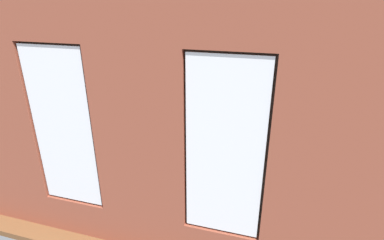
% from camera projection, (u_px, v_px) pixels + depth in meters
% --- Properties ---
extents(ground_plane, '(7.01, 6.17, 0.10)m').
position_uv_depth(ground_plane, '(197.00, 159.00, 6.79)').
color(ground_plane, brown).
extents(brick_wall_with_windows, '(6.41, 0.30, 3.43)m').
position_uv_depth(brick_wall_with_windows, '(139.00, 141.00, 3.73)').
color(brick_wall_with_windows, brown).
rests_on(brick_wall_with_windows, ground_plane).
extents(white_wall_right, '(0.10, 5.17, 3.43)m').
position_uv_depth(white_wall_right, '(61.00, 76.00, 6.77)').
color(white_wall_right, silver).
rests_on(white_wall_right, ground_plane).
extents(couch_by_window, '(1.93, 0.87, 0.80)m').
position_uv_depth(couch_by_window, '(114.00, 191.00, 5.06)').
color(couch_by_window, black).
rests_on(couch_by_window, ground_plane).
extents(couch_left, '(0.88, 1.74, 0.80)m').
position_uv_depth(couch_left, '(321.00, 181.00, 5.33)').
color(couch_left, black).
rests_on(couch_left, ground_plane).
extents(coffee_table, '(1.56, 0.83, 0.40)m').
position_uv_depth(coffee_table, '(199.00, 141.00, 6.75)').
color(coffee_table, '#A87547').
rests_on(coffee_table, ground_plane).
extents(cup_ceramic, '(0.08, 0.08, 0.09)m').
position_uv_depth(cup_ceramic, '(192.00, 134.00, 6.86)').
color(cup_ceramic, '#B23D38').
rests_on(cup_ceramic, coffee_table).
extents(table_plant_small, '(0.13, 0.13, 0.22)m').
position_uv_depth(table_plant_small, '(199.00, 134.00, 6.69)').
color(table_plant_small, beige).
rests_on(table_plant_small, coffee_table).
extents(remote_silver, '(0.17, 0.14, 0.02)m').
position_uv_depth(remote_silver, '(178.00, 138.00, 6.74)').
color(remote_silver, '#B2B2B7').
rests_on(remote_silver, coffee_table).
extents(media_console, '(1.24, 0.42, 0.46)m').
position_uv_depth(media_console, '(99.00, 124.00, 7.95)').
color(media_console, black).
rests_on(media_console, ground_plane).
extents(tv_flatscreen, '(1.11, 0.20, 0.76)m').
position_uv_depth(tv_flatscreen, '(97.00, 102.00, 7.72)').
color(tv_flatscreen, black).
rests_on(tv_flatscreen, media_console).
extents(papasan_chair, '(1.03, 1.03, 0.67)m').
position_uv_depth(papasan_chair, '(177.00, 106.00, 8.67)').
color(papasan_chair, olive).
rests_on(papasan_chair, ground_plane).
extents(potted_plant_between_couches, '(1.02, 1.06, 1.46)m').
position_uv_depth(potted_plant_between_couches, '(195.00, 178.00, 4.55)').
color(potted_plant_between_couches, '#47423D').
rests_on(potted_plant_between_couches, ground_plane).
extents(potted_plant_corner_near_left, '(0.79, 0.85, 1.28)m').
position_uv_depth(potted_plant_corner_near_left, '(319.00, 105.00, 7.61)').
color(potted_plant_corner_near_left, '#9E5638').
rests_on(potted_plant_corner_near_left, ground_plane).
extents(potted_plant_near_tv, '(0.84, 0.79, 1.16)m').
position_uv_depth(potted_plant_near_tv, '(93.00, 127.00, 6.70)').
color(potted_plant_near_tv, '#9E5638').
rests_on(potted_plant_near_tv, ground_plane).
extents(potted_plant_by_left_couch, '(0.34, 0.34, 0.66)m').
position_uv_depth(potted_plant_by_left_couch, '(296.00, 141.00, 6.57)').
color(potted_plant_by_left_couch, gray).
rests_on(potted_plant_by_left_couch, ground_plane).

